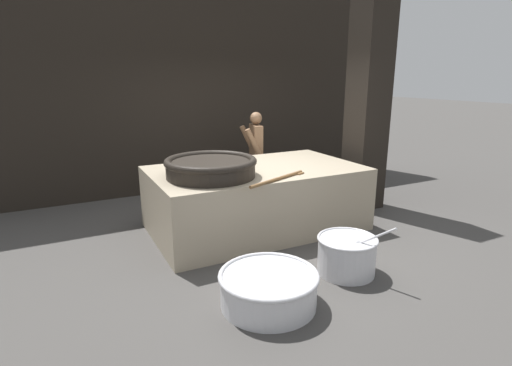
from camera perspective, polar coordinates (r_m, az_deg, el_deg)
The scene contains 9 objects.
ground_plane at distance 5.83m, azimuth 0.00°, elevation -6.32°, with size 60.00×60.00×0.00m, color #474442.
back_wall at distance 7.75m, azimuth -8.71°, elevation 13.30°, with size 8.29×0.24×3.82m, color black.
support_pillar at distance 6.69m, azimuth 15.81°, elevation 12.66°, with size 0.52×0.52×3.82m, color black.
hearth_platform at distance 5.68m, azimuth 0.00°, elevation -2.16°, with size 2.89×1.69×0.89m.
giant_wok_near at distance 5.07m, azimuth -6.47°, elevation 2.35°, with size 1.17×1.17×0.24m.
stirring_paddle at distance 4.93m, azimuth 3.50°, elevation 0.70°, with size 0.96×0.45×0.04m.
cook at distance 7.06m, azimuth -0.08°, elevation 4.45°, with size 0.43×0.60×1.52m.
prep_bowl_vegetables at distance 4.58m, azimuth 12.84°, elevation -9.79°, with size 0.66×0.83×0.67m.
prep_bowl_meat at distance 3.91m, azimuth 1.81°, elevation -14.66°, with size 0.96×0.96×0.33m.
Camera 1 is at (-2.47, -4.83, 2.13)m, focal length 28.00 mm.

